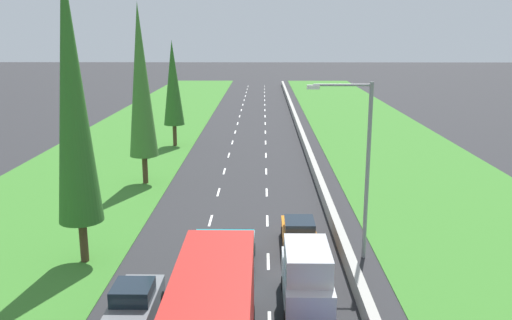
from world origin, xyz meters
The scene contains 14 objects.
ground_plane centered at (0.00, 60.00, 0.00)m, with size 300.00×300.00×0.00m, color #28282B.
grass_verge_left centered at (-12.65, 60.00, 0.02)m, with size 14.00×140.00×0.04m, color #387528.
grass_verge_right centered at (14.35, 60.00, 0.02)m, with size 14.00×140.00×0.04m, color #387528.
median_barrier centered at (5.70, 60.00, 0.42)m, with size 0.44×120.00×0.85m, color #9E9B93.
lane_markings centered at (0.00, 60.00, 0.01)m, with size 3.64×116.00×0.01m.
silver_van_right_lane centered at (3.29, 22.31, 1.40)m, with size 1.96×4.90×2.82m.
red_box_truck_centre_lane centered at (-0.08, 17.76, 2.18)m, with size 2.46×9.40×4.18m.
silver_hatchback_centre_lane centered at (0.21, 26.53, 0.84)m, with size 1.74×3.90×1.72m.
orange_sedan_right_lane_fourth centered at (3.41, 28.77, 0.81)m, with size 1.82×4.50×1.64m.
grey_hatchback_left_lane centered at (-3.62, 21.16, 0.84)m, with size 1.74×3.90×1.72m.
poplar_tree_second centered at (-7.52, 26.88, 8.48)m, with size 2.17×2.17×14.86m.
poplar_tree_third centered at (-7.52, 41.27, 7.79)m, with size 2.14×2.14×13.48m.
poplar_tree_fourth centered at (-7.49, 55.23, 6.35)m, with size 2.06×2.06×10.59m.
street_light_mast centered at (6.32, 27.61, 5.23)m, with size 3.20×0.28×9.00m.
Camera 1 is at (1.46, 1.79, 11.32)m, focal length 37.65 mm.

